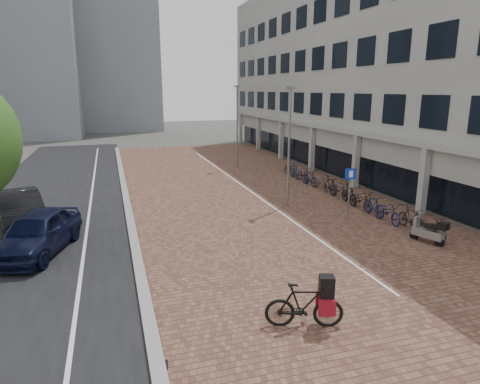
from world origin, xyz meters
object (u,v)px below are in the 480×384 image
hero_bike (304,305)px  parking_sign (350,186)px  car_navy (37,232)px  car_dark (20,210)px  scooter_front (428,231)px

hero_bike → parking_sign: 10.01m
car_navy → parking_sign: parking_sign is taller
hero_bike → car_navy: bearing=62.3°
car_navy → car_dark: 3.73m
car_dark → parking_sign: (14.67, -3.32, 0.84)m
car_navy → car_dark: car_dark is taller
parking_sign → scooter_front: bearing=-59.3°
parking_sign → car_dark: bearing=178.1°
scooter_front → parking_sign: 4.15m
car_dark → hero_bike: size_ratio=2.36×
car_navy → car_dark: size_ratio=0.96×
hero_bike → parking_sign: parking_sign is taller
car_navy → parking_sign: size_ratio=1.93×
car_navy → parking_sign: bearing=18.3°
hero_bike → scooter_front: hero_bike is taller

